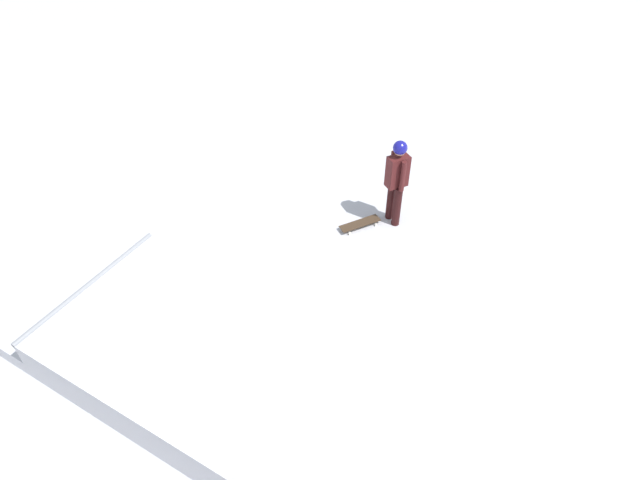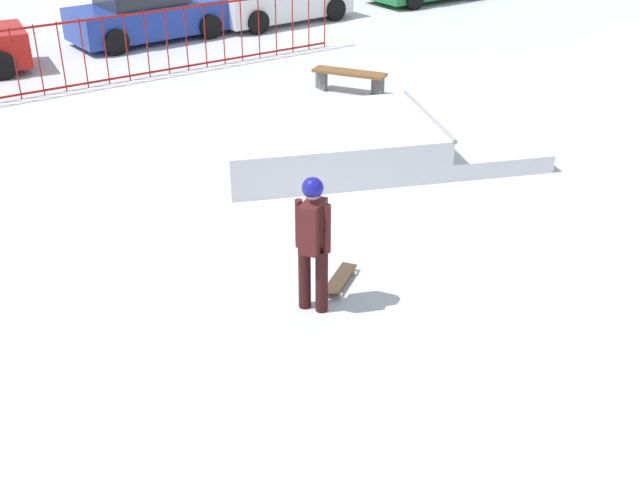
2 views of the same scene
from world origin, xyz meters
name	(u,v)px [view 1 (image 1 of 2)]	position (x,y,z in m)	size (l,w,h in m)	color
ground_plane	(258,333)	(0.00, 0.00, 0.00)	(60.00, 60.00, 0.00)	silver
skate_ramp	(161,336)	(1.28, 0.53, 0.32)	(5.97, 4.35, 0.74)	silver
skater	(397,177)	(-1.85, -3.03, 1.01)	(0.44, 0.40, 1.73)	black
skateboard	(360,223)	(-1.27, -2.75, 0.08)	(0.76, 0.63, 0.09)	#3F2D1E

